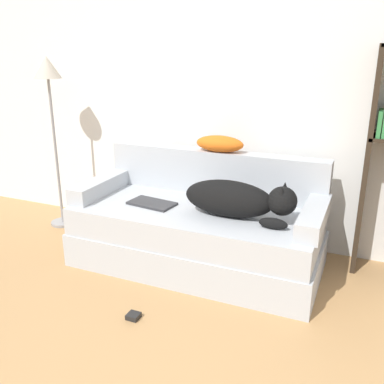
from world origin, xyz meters
TOP-DOWN VIEW (x-y plane):
  - wall_back at (0.00, 2.78)m, footprint 7.82×0.06m
  - couch at (-0.21, 2.16)m, footprint 1.82×0.87m
  - couch_backrest at (-0.21, 2.53)m, footprint 1.78×0.15m
  - couch_arm_left at (-1.04, 2.16)m, footprint 0.15×0.68m
  - couch_arm_right at (0.63, 2.16)m, footprint 0.15×0.68m
  - dog at (0.13, 2.09)m, footprint 0.78×0.25m
  - laptop at (-0.54, 2.09)m, footprint 0.37×0.24m
  - throw_pillow at (-0.16, 2.51)m, footprint 0.38×0.18m
  - floor_lamp at (-1.67, 2.39)m, footprint 0.23×0.23m
  - power_adapter at (-0.29, 1.36)m, footprint 0.08×0.08m

SIDE VIEW (x-z plane):
  - power_adapter at x=-0.29m, z-range 0.00..0.03m
  - couch at x=-0.21m, z-range 0.00..0.46m
  - laptop at x=-0.54m, z-range 0.46..0.48m
  - couch_arm_left at x=-1.04m, z-range 0.46..0.58m
  - couch_arm_right at x=0.63m, z-range 0.46..0.58m
  - dog at x=0.13m, z-range 0.45..0.73m
  - couch_backrest at x=-0.21m, z-range 0.46..0.81m
  - throw_pillow at x=-0.16m, z-range 0.81..0.94m
  - floor_lamp at x=-1.67m, z-range 0.48..1.99m
  - wall_back at x=0.00m, z-range 0.00..2.70m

